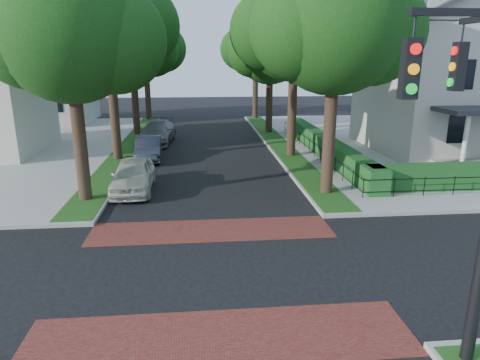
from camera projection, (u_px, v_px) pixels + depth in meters
name	position (u px, v px, depth m)	size (l,w,h in m)	color
ground	(215.00, 271.00, 12.96)	(120.00, 120.00, 0.00)	black
sidewalk_ne	(459.00, 141.00, 32.90)	(30.00, 30.00, 0.15)	gray
crosswalk_far	(212.00, 230.00, 16.02)	(9.00, 2.20, 0.01)	maroon
crosswalk_near	(220.00, 337.00, 9.90)	(9.00, 2.20, 0.01)	maroon
grass_strip_ne	(278.00, 143.00, 31.68)	(1.60, 29.80, 0.02)	#234714
grass_strip_nw	(130.00, 145.00, 30.70)	(1.60, 29.80, 0.02)	#234714
tree_right_near	(336.00, 24.00, 18.29)	(7.75, 6.67, 10.66)	black
tree_right_mid	(296.00, 28.00, 25.86)	(8.25, 7.09, 11.22)	black
tree_right_far	(271.00, 49.00, 34.75)	(7.25, 6.23, 9.74)	black
tree_right_back	(256.00, 47.00, 43.27)	(7.50, 6.45, 10.20)	black
tree_left_near	(73.00, 31.00, 17.38)	(7.50, 6.45, 10.20)	black
tree_left_mid	(109.00, 20.00, 24.76)	(8.00, 6.88, 11.48)	black
tree_left_far	(133.00, 46.00, 33.68)	(7.00, 6.02, 9.86)	black
tree_left_back	(146.00, 45.00, 42.23)	(7.75, 6.66, 10.44)	black
hedge_main_road	(324.00, 145.00, 27.81)	(1.00, 18.00, 1.20)	#19481B
fence_main_road	(312.00, 148.00, 27.78)	(0.06, 18.00, 0.90)	black
house_victorian	(470.00, 61.00, 28.13)	(13.00, 13.05, 12.48)	beige
house_left_far	(39.00, 71.00, 40.78)	(10.00, 9.00, 10.14)	beige
parked_car_front	(133.00, 175.00, 20.55)	(1.87, 4.65, 1.58)	beige
parked_car_middle	(149.00, 148.00, 26.97)	(1.54, 4.40, 1.45)	#222733
parked_car_rear	(157.00, 132.00, 32.17)	(2.30, 5.66, 1.64)	slate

